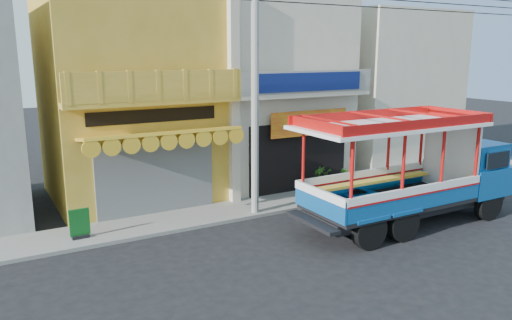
% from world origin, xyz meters
% --- Properties ---
extents(ground, '(90.00, 90.00, 0.00)m').
position_xyz_m(ground, '(0.00, 0.00, 0.00)').
color(ground, black).
rests_on(ground, ground).
extents(sidewalk, '(30.00, 2.00, 0.12)m').
position_xyz_m(sidewalk, '(0.00, 4.00, 0.06)').
color(sidewalk, slate).
rests_on(sidewalk, ground).
extents(shophouse_left, '(6.00, 7.50, 8.24)m').
position_xyz_m(shophouse_left, '(-4.00, 7.96, 4.11)').
color(shophouse_left, '#B68F28').
rests_on(shophouse_left, ground).
extents(shophouse_right, '(6.00, 6.75, 8.24)m').
position_xyz_m(shophouse_right, '(2.00, 7.96, 4.11)').
color(shophouse_right, beige).
rests_on(shophouse_right, ground).
extents(party_pilaster, '(0.35, 0.30, 8.00)m').
position_xyz_m(party_pilaster, '(-1.00, 4.85, 4.00)').
color(party_pilaster, beige).
rests_on(party_pilaster, ground).
extents(filler_building_right, '(6.00, 6.00, 7.60)m').
position_xyz_m(filler_building_right, '(9.00, 8.00, 3.80)').
color(filler_building_right, beige).
rests_on(filler_building_right, ground).
extents(utility_pole, '(28.00, 0.26, 9.00)m').
position_xyz_m(utility_pole, '(-0.85, 3.30, 5.03)').
color(utility_pole, gray).
rests_on(utility_pole, ground).
extents(songthaew_truck, '(8.06, 2.76, 3.76)m').
position_xyz_m(songthaew_truck, '(3.61, 0.00, 1.81)').
color(songthaew_truck, black).
rests_on(songthaew_truck, ground).
extents(green_sign, '(0.60, 0.28, 0.92)m').
position_xyz_m(green_sign, '(-6.86, 3.76, 0.51)').
color(green_sign, black).
rests_on(green_sign, sidewalk).
extents(potted_plant_a, '(1.06, 1.08, 0.91)m').
position_xyz_m(potted_plant_a, '(2.70, 4.23, 0.58)').
color(potted_plant_a, '#244E16').
rests_on(potted_plant_a, sidewalk).
extents(potted_plant_b, '(0.59, 0.60, 0.86)m').
position_xyz_m(potted_plant_b, '(3.70, 4.04, 0.55)').
color(potted_plant_b, '#244E16').
rests_on(potted_plant_b, sidewalk).
extents(potted_plant_c, '(0.65, 0.65, 1.02)m').
position_xyz_m(potted_plant_c, '(2.61, 4.40, 0.63)').
color(potted_plant_c, '#244E16').
rests_on(potted_plant_c, sidewalk).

